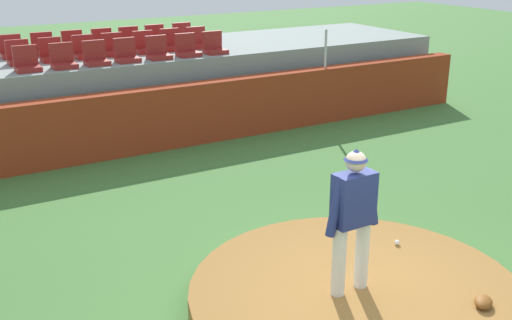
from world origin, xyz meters
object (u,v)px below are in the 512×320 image
(stadium_chair_4, at_px, (158,52))
(stadium_chair_8, at_px, (52,54))
(stadium_chair_6, at_px, (214,47))
(stadium_chair_19, at_px, (156,39))
(stadium_chair_18, at_px, (130,41))
(stadium_chair_2, at_px, (96,57))
(stadium_chair_20, at_px, (183,37))
(stadium_chair_16, at_px, (74,45))
(stadium_chair_17, at_px, (103,43))
(stadium_chair_3, at_px, (126,54))
(stadium_chair_10, at_px, (114,48))
(stadium_chair_15, at_px, (43,48))
(stadium_chair_5, at_px, (187,49))
(stadium_chair_11, at_px, (145,46))
(stadium_chair_14, at_px, (12,50))
(baseball, at_px, (397,242))
(stadium_chair_9, at_px, (85,51))
(pitcher, at_px, (353,211))
(stadium_chair_13, at_px, (198,41))
(stadium_chair_0, at_px, (27,63))
(stadium_chair_1, at_px, (63,60))
(fielding_glove, at_px, (483,302))
(stadium_chair_12, at_px, (171,43))
(stadium_chair_7, at_px, (19,56))

(stadium_chair_4, height_order, stadium_chair_8, same)
(stadium_chair_6, relative_size, stadium_chair_19, 1.00)
(stadium_chair_6, xyz_separation_m, stadium_chair_18, (-1.41, 1.78, 0.00))
(stadium_chair_2, relative_size, stadium_chair_20, 1.00)
(stadium_chair_16, xyz_separation_m, stadium_chair_17, (0.71, -0.01, 0.00))
(stadium_chair_3, bearing_deg, stadium_chair_10, -91.17)
(stadium_chair_4, distance_m, stadium_chair_15, 2.77)
(stadium_chair_5, relative_size, stadium_chair_17, 1.00)
(stadium_chair_11, relative_size, stadium_chair_14, 1.00)
(baseball, relative_size, stadium_chair_11, 0.15)
(stadium_chair_8, distance_m, stadium_chair_10, 1.40)
(stadium_chair_6, bearing_deg, stadium_chair_9, -18.53)
(stadium_chair_8, height_order, stadium_chair_15, same)
(stadium_chair_15, relative_size, stadium_chair_16, 1.00)
(stadium_chair_14, xyz_separation_m, stadium_chair_19, (3.46, 0.01, 0.00))
(stadium_chair_6, relative_size, stadium_chair_18, 1.00)
(stadium_chair_9, distance_m, stadium_chair_16, 0.87)
(pitcher, relative_size, stadium_chair_13, 3.58)
(stadium_chair_14, bearing_deg, stadium_chair_10, 157.14)
(stadium_chair_3, height_order, stadium_chair_9, same)
(stadium_chair_2, xyz_separation_m, stadium_chair_11, (1.43, 0.89, 0.00))
(stadium_chair_0, distance_m, stadium_chair_6, 4.20)
(stadium_chair_10, bearing_deg, stadium_chair_14, -22.86)
(stadium_chair_8, relative_size, stadium_chair_19, 1.00)
(stadium_chair_20, bearing_deg, stadium_chair_2, 32.93)
(stadium_chair_13, xyz_separation_m, stadium_chair_19, (-0.72, 0.90, 0.00))
(stadium_chair_1, bearing_deg, pitcher, 99.06)
(stadium_chair_4, xyz_separation_m, stadium_chair_20, (1.43, 1.83, 0.00))
(pitcher, relative_size, stadium_chair_16, 3.58)
(pitcher, relative_size, stadium_chair_5, 3.58)
(stadium_chair_19, bearing_deg, fielding_glove, 87.98)
(stadium_chair_18, bearing_deg, stadium_chair_11, 92.25)
(fielding_glove, xyz_separation_m, stadium_chair_17, (-0.98, 10.82, 1.60))
(fielding_glove, distance_m, stadium_chair_12, 10.10)
(stadium_chair_3, relative_size, stadium_chair_16, 1.00)
(baseball, xyz_separation_m, stadium_chair_7, (-3.28, 8.28, 1.62))
(baseball, bearing_deg, stadium_chair_4, 93.84)
(stadium_chair_20, bearing_deg, stadium_chair_6, 88.97)
(fielding_glove, relative_size, stadium_chair_0, 0.60)
(stadium_chair_9, bearing_deg, stadium_chair_11, 178.05)
(stadium_chair_4, xyz_separation_m, stadium_chair_18, (-0.01, 1.79, 0.00))
(stadium_chair_1, xyz_separation_m, stadium_chair_13, (3.49, 0.92, 0.00))
(baseball, xyz_separation_m, stadium_chair_10, (-1.20, 8.29, 1.62))
(stadium_chair_12, relative_size, stadium_chair_20, 1.00)
(baseball, distance_m, stadium_chair_1, 7.97)
(baseball, xyz_separation_m, stadium_chair_1, (-2.58, 7.36, 1.62))
(baseball, bearing_deg, stadium_chair_6, 83.00)
(pitcher, distance_m, stadium_chair_14, 9.98)
(stadium_chair_1, relative_size, stadium_chair_19, 1.00)
(baseball, height_order, stadium_chair_10, stadium_chair_10)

